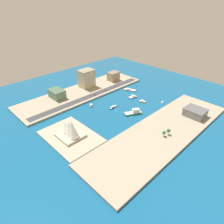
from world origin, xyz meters
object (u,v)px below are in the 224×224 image
(patrol_launch_navy, at_px, (113,107))
(apartment_midrise_tan, at_px, (113,76))
(warehouse_low_gray, at_px, (195,112))
(sedan_silver, at_px, (106,90))
(ferry_green_doubledeck, at_px, (134,112))
(traffic_light_waterfront, at_px, (90,97))
(water_taxi_orange, at_px, (143,101))
(barge_flat_brown, at_px, (130,90))
(office_block_beige, at_px, (86,78))
(yacht_sleek_gray, at_px, (91,105))
(sailboat_small_white, at_px, (162,102))
(pickup_red, at_px, (94,95))
(opera_landmark, at_px, (70,130))
(catamaran_blue, at_px, (133,97))
(van_white, at_px, (114,86))
(terminal_long_green, at_px, (57,94))

(patrol_launch_navy, bearing_deg, apartment_midrise_tan, -44.89)
(warehouse_low_gray, xyz_separation_m, sedan_silver, (154.18, 33.00, -4.71))
(sedan_silver, bearing_deg, patrol_launch_navy, 148.62)
(ferry_green_doubledeck, bearing_deg, traffic_light_waterfront, 13.71)
(ferry_green_doubledeck, relative_size, water_taxi_orange, 2.35)
(warehouse_low_gray, relative_size, traffic_light_waterfront, 4.43)
(barge_flat_brown, distance_m, office_block_beige, 83.75)
(yacht_sleek_gray, distance_m, sailboat_small_white, 117.84)
(ferry_green_doubledeck, xyz_separation_m, pickup_red, (86.29, 4.38, 1.04))
(barge_flat_brown, xyz_separation_m, yacht_sleek_gray, (2.30, 91.05, 0.46))
(apartment_midrise_tan, height_order, opera_landmark, opera_landmark)
(sedan_silver, bearing_deg, ferry_green_doubledeck, 165.67)
(catamaran_blue, xyz_separation_m, van_white, (53.82, -7.56, 2.35))
(apartment_midrise_tan, bearing_deg, ferry_green_doubledeck, 148.75)
(patrol_launch_navy, bearing_deg, ferry_green_doubledeck, -164.69)
(warehouse_low_gray, bearing_deg, yacht_sleek_gray, 33.43)
(ferry_green_doubledeck, height_order, terminal_long_green, terminal_long_green)
(apartment_midrise_tan, height_order, van_white, apartment_midrise_tan)
(patrol_launch_navy, bearing_deg, van_white, -45.66)
(warehouse_low_gray, bearing_deg, ferry_green_doubledeck, 39.13)
(office_block_beige, height_order, sedan_silver, office_block_beige)
(yacht_sleek_gray, distance_m, opera_landmark, 83.35)
(patrol_launch_navy, height_order, traffic_light_waterfront, traffic_light_waterfront)
(catamaran_blue, relative_size, pickup_red, 3.60)
(ferry_green_doubledeck, relative_size, sailboat_small_white, 2.61)
(opera_landmark, bearing_deg, traffic_light_waterfront, -52.08)
(warehouse_low_gray, distance_m, van_white, 158.49)
(terminal_long_green, xyz_separation_m, office_block_beige, (2.77, -65.70, 9.16))
(apartment_midrise_tan, relative_size, opera_landmark, 0.72)
(apartment_midrise_tan, xyz_separation_m, sedan_silver, (-26.69, 46.58, -7.74))
(warehouse_low_gray, bearing_deg, catamaran_blue, 8.17)
(apartment_midrise_tan, bearing_deg, patrol_launch_navy, 135.11)
(opera_landmark, bearing_deg, yacht_sleek_gray, -56.57)
(office_block_beige, distance_m, sedan_silver, 43.81)
(yacht_sleek_gray, bearing_deg, water_taxi_orange, -124.77)
(water_taxi_orange, bearing_deg, opera_landmark, 88.65)
(van_white, bearing_deg, sedan_silver, 99.04)
(terminal_long_green, height_order, opera_landmark, opera_landmark)
(water_taxi_orange, relative_size, apartment_midrise_tan, 0.51)
(sedan_silver, bearing_deg, catamaran_blue, -160.11)
(ferry_green_doubledeck, distance_m, opera_landmark, 102.26)
(water_taxi_orange, distance_m, warehouse_low_gray, 83.80)
(office_block_beige, xyz_separation_m, sedan_silver, (-39.11, -12.28, -15.46))
(water_taxi_orange, distance_m, sailboat_small_white, 32.70)
(office_block_beige, xyz_separation_m, van_white, (-35.05, -37.84, -15.39))
(office_block_beige, bearing_deg, pickup_red, 160.15)
(warehouse_low_gray, xyz_separation_m, apartment_midrise_tan, (180.88, -13.58, 3.03))
(sedan_silver, height_order, opera_landmark, opera_landmark)
(patrol_launch_navy, bearing_deg, pickup_red, -5.67)
(catamaran_blue, xyz_separation_m, water_taxi_orange, (-22.47, 0.98, -0.07))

